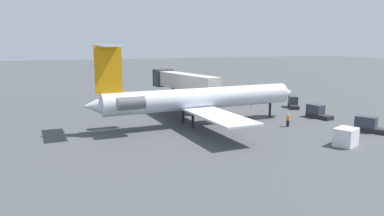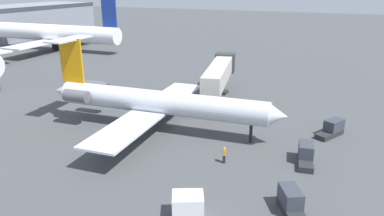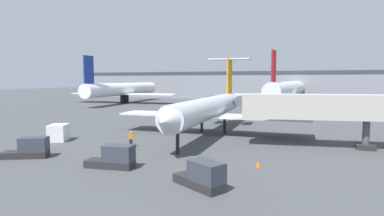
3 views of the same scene
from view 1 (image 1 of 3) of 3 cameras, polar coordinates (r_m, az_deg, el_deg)
ground_plane at (r=51.31m, az=1.18°, el=-2.04°), size 400.00×400.00×0.10m
regional_jet at (r=47.95m, az=0.56°, el=1.53°), size 25.34×30.64×10.61m
jet_bridge at (r=63.11m, az=-1.75°, el=4.25°), size 17.93×6.30×5.95m
ground_crew_marshaller at (r=49.09m, az=14.87°, el=-1.87°), size 0.47×0.40×1.69m
baggage_tug_lead at (r=63.90m, az=15.63°, el=0.84°), size 4.18×3.16×1.90m
baggage_tug_trailing at (r=49.70m, az=26.06°, el=-2.45°), size 4.19×3.11×1.90m
baggage_tug_spare at (r=56.23m, az=19.09°, el=-0.60°), size 4.17×2.00×1.90m
cargo_container_uld at (r=42.04m, az=23.05°, el=-4.21°), size 2.74×2.98×1.93m
traffic_cone_near at (r=62.29m, az=9.34°, el=0.32°), size 0.36×0.36×0.55m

